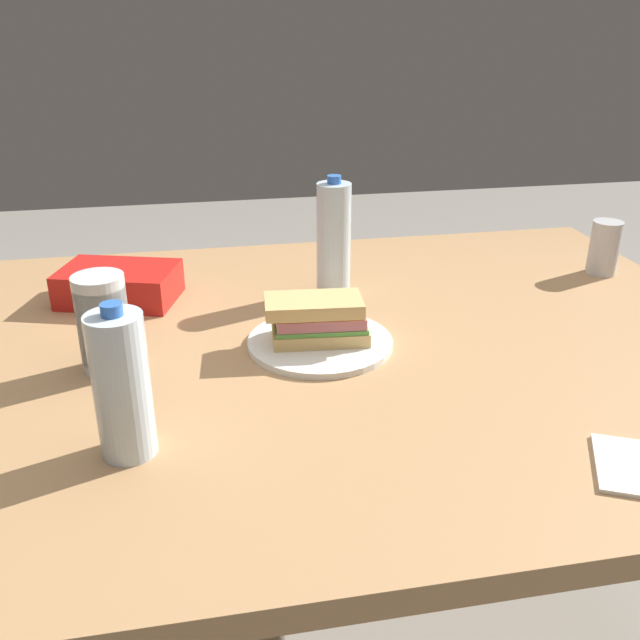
{
  "coord_description": "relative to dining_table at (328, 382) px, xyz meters",
  "views": [
    {
      "loc": [
        0.23,
        1.11,
        1.32
      ],
      "look_at": [
        0.02,
        0.01,
        0.81
      ],
      "focal_mm": 39.24,
      "sensor_mm": 36.0,
      "label": 1
    }
  ],
  "objects": [
    {
      "name": "chip_bag",
      "position": [
        0.38,
        -0.28,
        0.12
      ],
      "size": [
        0.26,
        0.21,
        0.07
      ],
      "primitive_type": "cube",
      "rotation": [
        0.0,
        0.0,
        5.98
      ],
      "color": "red",
      "rests_on": "dining_table"
    },
    {
      "name": "water_bottle_tall",
      "position": [
        -0.06,
        -0.24,
        0.2
      ],
      "size": [
        0.07,
        0.07,
        0.25
      ],
      "color": "silver",
      "rests_on": "dining_table"
    },
    {
      "name": "paper_plate",
      "position": [
        0.02,
        0.01,
        0.09
      ],
      "size": [
        0.26,
        0.26,
        0.01
      ],
      "primitive_type": "cylinder",
      "color": "white",
      "rests_on": "dining_table"
    },
    {
      "name": "soda_can_silver",
      "position": [
        -0.68,
        -0.24,
        0.14
      ],
      "size": [
        0.07,
        0.07,
        0.12
      ],
      "primitive_type": "cylinder",
      "color": "silver",
      "rests_on": "dining_table"
    },
    {
      "name": "water_bottle_spare",
      "position": [
        0.33,
        0.28,
        0.18
      ],
      "size": [
        0.08,
        0.08,
        0.22
      ],
      "color": "silver",
      "rests_on": "dining_table"
    },
    {
      "name": "plastic_cup_stack",
      "position": [
        0.38,
        0.03,
        0.16
      ],
      "size": [
        0.08,
        0.08,
        0.17
      ],
      "color": "silver",
      "rests_on": "dining_table"
    },
    {
      "name": "sandwich",
      "position": [
        0.02,
        0.01,
        0.13
      ],
      "size": [
        0.19,
        0.11,
        0.08
      ],
      "color": "#DBB26B",
      "rests_on": "paper_plate"
    },
    {
      "name": "dining_table",
      "position": [
        0.0,
        0.0,
        0.0
      ],
      "size": [
        1.61,
        1.18,
        0.76
      ],
      "color": "tan",
      "rests_on": "ground_plane"
    }
  ]
}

